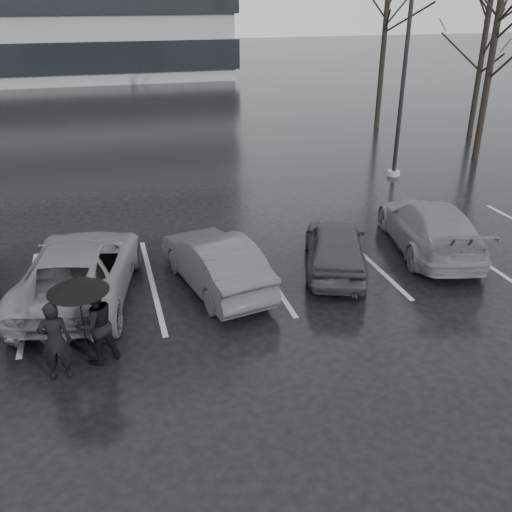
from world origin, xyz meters
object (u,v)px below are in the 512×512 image
object	(u,v)px
car_west_b	(79,270)
pedestrian_right	(96,324)
tree_north	(384,40)
tree_east	(491,59)
lamp_post	(405,67)
car_west_a	(215,262)
car_main	(335,247)
car_east	(430,226)
tree_ne	(481,60)
pedestrian_left	(55,341)

from	to	relation	value
car_west_b	pedestrian_right	world-z (taller)	pedestrian_right
pedestrian_right	tree_north	distance (m)	22.94
car_west_b	tree_north	world-z (taller)	tree_north
car_west_b	tree_east	distance (m)	17.92
lamp_post	car_west_a	bearing A→B (deg)	-140.19
car_main	car_west_a	size ratio (longest dim) A/B	0.93
pedestrian_right	car_east	bearing A→B (deg)	174.47
tree_ne	car_west_b	bearing A→B (deg)	-147.27
car_west_a	car_east	distance (m)	6.00
car_west_b	pedestrian_left	bearing A→B (deg)	94.70
car_main	car_west_b	bearing A→B (deg)	17.87
car_east	pedestrian_right	distance (m)	9.19
pedestrian_left	tree_north	xyz separation A→B (m)	(15.20, 17.80, 3.47)
car_west_b	tree_ne	world-z (taller)	tree_ne
lamp_post	tree_north	size ratio (longest dim) A/B	1.01
car_west_b	car_east	xyz separation A→B (m)	(9.03, 0.21, -0.01)
pedestrian_left	lamp_post	distance (m)	15.64
car_east	tree_north	distance (m)	16.06
car_west_a	tree_north	world-z (taller)	tree_north
car_main	car_west_a	distance (m)	3.07
car_main	tree_ne	bearing A→B (deg)	-115.47
pedestrian_right	lamp_post	size ratio (longest dim) A/B	0.19
car_east	tree_north	xyz separation A→B (m)	(5.78, 14.55, 3.58)
pedestrian_right	tree_east	world-z (taller)	tree_east
car_east	lamp_post	distance (m)	7.63
car_main	lamp_post	world-z (taller)	lamp_post
car_west_a	tree_east	world-z (taller)	tree_east
car_west_b	pedestrian_right	xyz separation A→B (m)	(0.31, -2.68, 0.12)
pedestrian_right	lamp_post	xyz separation A→B (m)	(11.15, 9.35, 3.14)
pedestrian_left	tree_ne	bearing A→B (deg)	-139.10
pedestrian_left	tree_ne	xyz separation A→B (m)	(18.70, 14.80, 2.72)
lamp_post	tree_ne	world-z (taller)	lamp_post
pedestrian_left	tree_east	size ratio (longest dim) A/B	0.19
pedestrian_left	pedestrian_right	bearing A→B (deg)	-150.82
tree_east	tree_north	xyz separation A→B (m)	(-1.00, 7.00, 0.25)
lamp_post	tree_east	world-z (taller)	lamp_post
car_west_a	tree_ne	size ratio (longest dim) A/B	0.56
car_west_a	car_east	world-z (taller)	car_east
car_west_b	pedestrian_left	distance (m)	3.06
pedestrian_right	tree_east	size ratio (longest dim) A/B	0.20
pedestrian_right	tree_east	distance (m)	18.96
pedestrian_left	car_main	bearing A→B (deg)	-154.14
car_main	car_west_b	size ratio (longest dim) A/B	0.74
car_east	pedestrian_right	xyz separation A→B (m)	(-8.72, -2.90, 0.13)
car_main	pedestrian_right	size ratio (longest dim) A/B	2.25
pedestrian_right	tree_north	size ratio (longest dim) A/B	0.19
tree_ne	tree_north	xyz separation A→B (m)	(-3.50, 3.00, 0.75)
car_west_a	tree_north	size ratio (longest dim) A/B	0.46
car_west_a	pedestrian_right	distance (m)	3.61
car_west_a	tree_ne	xyz separation A→B (m)	(15.25, 12.10, 2.86)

